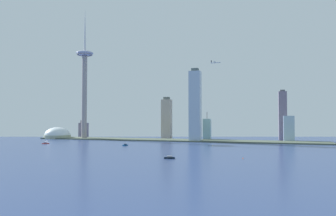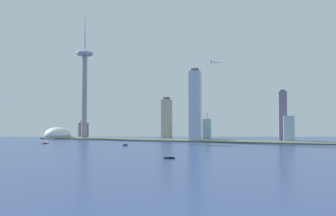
{
  "view_description": "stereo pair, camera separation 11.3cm",
  "coord_description": "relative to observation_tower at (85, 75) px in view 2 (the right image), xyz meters",
  "views": [
    {
      "loc": [
        230.71,
        -313.53,
        56.74
      ],
      "look_at": [
        -0.58,
        442.18,
        83.01
      ],
      "focal_mm": 34.13,
      "sensor_mm": 36.0,
      "label": 1
    },
    {
      "loc": [
        230.82,
        -313.5,
        56.74
      ],
      "look_at": [
        -0.58,
        442.18,
        83.01
      ],
      "focal_mm": 34.13,
      "sensor_mm": 36.0,
      "label": 2
    }
  ],
  "objects": [
    {
      "name": "skyscraper_6",
      "position": [
        318.18,
        -9.66,
        -91.03
      ],
      "size": [
        27.94,
        23.94,
        181.48
      ],
      "color": "#A0B6CF",
      "rests_on": "ground"
    },
    {
      "name": "skyscraper_3",
      "position": [
        -48.12,
        74.47,
        -156.21
      ],
      "size": [
        25.56,
        17.06,
        50.98
      ],
      "color": "slate",
      "rests_on": "ground"
    },
    {
      "name": "skyscraper_1",
      "position": [
        527.68,
        102.6,
        -114.84
      ],
      "size": [
        20.4,
        27.93,
        132.0
      ],
      "color": "slate",
      "rests_on": "ground"
    },
    {
      "name": "waterfront_pier",
      "position": [
        253.94,
        7.13,
        -177.93
      ],
      "size": [
        752.47,
        71.04,
        3.05
      ],
      "primitive_type": "cube",
      "color": "#4F5B4A",
      "rests_on": "ground"
    },
    {
      "name": "ground_plane",
      "position": [
        253.94,
        -469.45,
        -179.46
      ],
      "size": [
        6000.0,
        6000.0,
        0.0
      ],
      "primitive_type": "plane",
      "color": "navy"
    },
    {
      "name": "airplane",
      "position": [
        360.62,
        48.81,
        24.53
      ],
      "size": [
        26.74,
        26.35,
        8.0
      ],
      "rotation": [
        0.0,
        0.0,
        6.2
      ],
      "color": "silver"
    },
    {
      "name": "boat_1",
      "position": [
        354.01,
        -349.12,
        -177.87
      ],
      "size": [
        15.72,
        7.84,
        4.19
      ],
      "rotation": [
        0.0,
        0.0,
        0.22
      ],
      "color": "black",
      "rests_on": "ground"
    },
    {
      "name": "boat_0",
      "position": [
        9.85,
        -174.99,
        -178.02
      ],
      "size": [
        16.09,
        11.4,
        7.17
      ],
      "rotation": [
        0.0,
        0.0,
        3.6
      ],
      "color": "red",
      "rests_on": "ground"
    },
    {
      "name": "skyscraper_2",
      "position": [
        217.93,
        75.42,
        -122.91
      ],
      "size": [
        26.98,
        20.88,
        117.65
      ],
      "color": "#AB9E8C",
      "rests_on": "ground"
    },
    {
      "name": "skyscraper_0",
      "position": [
        307.65,
        49.17,
        -156.5
      ],
      "size": [
        22.86,
        21.35,
        45.91
      ],
      "color": "#BEABA4",
      "rests_on": "ground"
    },
    {
      "name": "observation_tower",
      "position": [
        0.0,
        0.0,
        0.0
      ],
      "size": [
        47.23,
        47.23,
        371.27
      ],
      "color": "gray",
      "rests_on": "ground"
    },
    {
      "name": "channel_buoy_0",
      "position": [
        453.45,
        -318.83,
        -178.39
      ],
      "size": [
        1.76,
        1.76,
        2.14
      ],
      "primitive_type": "cone",
      "color": "#E54C19",
      "rests_on": "ground"
    },
    {
      "name": "stadium_dome",
      "position": [
        -90.15,
        4.54,
        -170.76
      ],
      "size": [
        74.47,
        74.47,
        44.37
      ],
      "color": "#99A48B",
      "rests_on": "ground"
    },
    {
      "name": "skyscraper_4",
      "position": [
        539.29,
        55.72,
        -147.61
      ],
      "size": [
        24.79,
        26.21,
        63.7
      ],
      "color": "#9FBBD4",
      "rests_on": "ground"
    },
    {
      "name": "skyscraper_5",
      "position": [
        327.49,
        104.67,
        -151.33
      ],
      "size": [
        20.98,
        19.18,
        74.69
      ],
      "color": "#8CB7AE",
      "rests_on": "ground"
    },
    {
      "name": "boat_3",
      "position": [
        202.7,
        -168.6,
        -177.92
      ],
      "size": [
        7.03,
        14.0,
        4.14
      ],
      "rotation": [
        0.0,
        0.0,
        4.5
      ],
      "color": "#12538A",
      "rests_on": "ground"
    },
    {
      "name": "channel_buoy_1",
      "position": [
        379.88,
        -123.45,
        -178.66
      ],
      "size": [
        1.26,
        1.26,
        1.59
      ],
      "primitive_type": "cone",
      "color": "yellow",
      "rests_on": "ground"
    }
  ]
}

